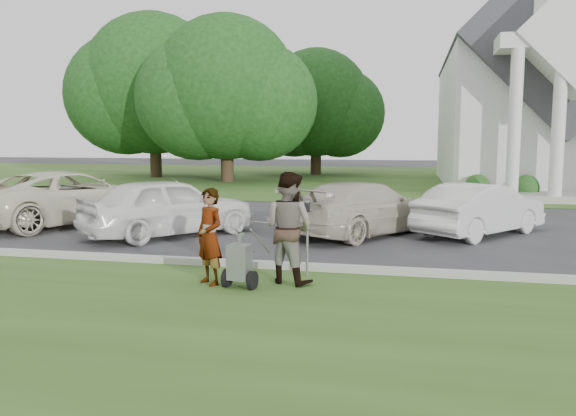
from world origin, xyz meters
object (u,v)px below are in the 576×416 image
(tree_left, at_px, (226,95))
(car_d, at_px, (480,209))
(parking_meter_near, at_px, (307,230))
(car_b, at_px, (169,206))
(striping_cart, at_px, (240,263))
(tree_far, at_px, (154,91))
(person_left, at_px, (210,237))
(person_right, at_px, (288,228))
(car_a, at_px, (71,197))
(tree_back, at_px, (316,108))
(church, at_px, (534,75))
(car_c, at_px, (364,208))

(tree_left, relative_size, car_d, 2.56)
(parking_meter_near, distance_m, car_d, 6.53)
(car_b, bearing_deg, striping_cart, 165.10)
(tree_far, xyz_separation_m, person_left, (13.31, -25.80, -4.86))
(person_right, xyz_separation_m, parking_meter_near, (0.24, 0.50, -0.09))
(tree_left, height_order, tree_far, tree_far)
(person_left, relative_size, car_a, 0.29)
(tree_back, bearing_deg, car_b, -88.79)
(church, height_order, striping_cart, church)
(tree_far, distance_m, car_c, 25.79)
(person_left, distance_m, car_c, 6.18)
(striping_cart, bearing_deg, parking_meter_near, 56.37)
(person_left, xyz_separation_m, person_right, (1.30, 0.40, 0.14))
(church, xyz_separation_m, person_left, (-9.70, -23.93, -5.10))
(parking_meter_near, relative_size, car_a, 0.25)
(church, distance_m, car_c, 20.33)
(car_d, bearing_deg, tree_far, -7.87)
(tree_far, bearing_deg, tree_left, -26.56)
(person_left, distance_m, car_d, 8.17)
(striping_cart, height_order, car_d, car_d)
(parking_meter_near, bearing_deg, tree_back, 99.22)
(tree_back, height_order, car_a, tree_back)
(striping_cart, xyz_separation_m, car_a, (-7.15, 6.04, 0.35))
(parking_meter_near, bearing_deg, tree_left, 112.02)
(striping_cart, distance_m, car_d, 7.93)
(tree_far, xyz_separation_m, tree_back, (10.00, 5.00, -0.97))
(tree_far, height_order, car_d, tree_far)
(tree_far, distance_m, car_a, 21.58)
(tree_left, distance_m, striping_cart, 24.71)
(striping_cart, bearing_deg, car_b, 135.20)
(striping_cart, bearing_deg, car_d, 63.98)
(car_b, distance_m, car_c, 5.10)
(tree_far, xyz_separation_m, parking_meter_near, (14.86, -24.91, -4.81))
(car_c, bearing_deg, tree_back, -43.95)
(tree_left, height_order, parking_meter_near, tree_left)
(church, xyz_separation_m, car_c, (-7.53, -18.14, -5.24))
(parking_meter_near, height_order, car_d, parking_meter_near)
(tree_back, bearing_deg, tree_left, -116.57)
(church, height_order, person_left, church)
(person_left, distance_m, parking_meter_near, 1.79)
(parking_meter_near, xyz_separation_m, car_b, (-4.30, 3.58, -0.11))
(tree_left, bearing_deg, person_left, -72.22)
(tree_back, relative_size, car_c, 1.98)
(tree_back, height_order, parking_meter_near, tree_back)
(tree_back, xyz_separation_m, parking_meter_near, (4.86, -29.91, -3.84))
(tree_far, height_order, tree_back, tree_far)
(car_c, bearing_deg, person_right, 114.53)
(tree_left, xyz_separation_m, car_a, (0.75, -16.90, -4.32))
(car_c, bearing_deg, car_b, 48.50)
(tree_back, relative_size, person_right, 4.95)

